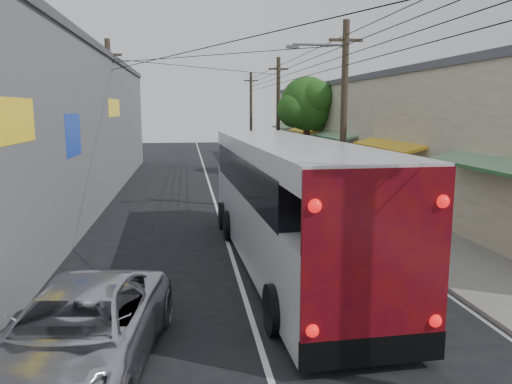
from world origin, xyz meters
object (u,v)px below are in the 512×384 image
at_px(parked_car_far, 261,162).
at_px(pedestrian_far, 426,205).
at_px(pedestrian_near, 377,206).
at_px(jeepney, 79,333).
at_px(coach_bus, 286,201).
at_px(parked_car_mid, 275,166).
at_px(parked_suv, 288,181).

distance_m(parked_car_far, pedestrian_far, 17.25).
bearing_deg(pedestrian_far, pedestrian_near, 50.85).
relative_size(parked_car_far, pedestrian_near, 2.53).
bearing_deg(jeepney, coach_bus, 57.35).
height_order(jeepney, parked_car_mid, jeepney).
bearing_deg(parked_car_far, parked_suv, -83.04).
bearing_deg(parked_car_far, pedestrian_near, -78.55).
height_order(coach_bus, parked_car_mid, coach_bus).
xyz_separation_m(coach_bus, jeepney, (-4.64, -5.50, -1.12)).
bearing_deg(jeepney, pedestrian_far, 47.93).
distance_m(parked_suv, pedestrian_near, 8.58).
bearing_deg(jeepney, pedestrian_near, 52.30).
relative_size(coach_bus, jeepney, 2.37).
bearing_deg(pedestrian_near, parked_car_mid, -71.10).
bearing_deg(pedestrian_near, pedestrian_far, -147.15).
xyz_separation_m(coach_bus, pedestrian_far, (6.13, 3.67, -0.99)).
bearing_deg(pedestrian_near, parked_car_far, -68.72).
xyz_separation_m(parked_suv, parked_car_mid, (0.69, 7.63, -0.06)).
distance_m(coach_bus, parked_car_far, 20.66).
distance_m(jeepney, parked_car_mid, 25.79).
bearing_deg(coach_bus, parked_car_far, 81.25).
xyz_separation_m(jeepney, parked_car_mid, (7.77, 24.59, -0.07)).
relative_size(jeepney, parked_car_far, 1.15).
xyz_separation_m(parked_car_mid, pedestrian_far, (3.00, -15.41, 0.20)).
height_order(parked_suv, parked_car_mid, parked_suv).
height_order(jeepney, pedestrian_near, pedestrian_near).
bearing_deg(parked_suv, pedestrian_far, -63.22).
height_order(parked_suv, parked_car_far, parked_car_far).
bearing_deg(parked_car_far, jeepney, -98.78).
bearing_deg(parked_car_far, coach_bus, -90.26).
height_order(parked_car_far, pedestrian_far, pedestrian_far).
distance_m(jeepney, parked_suv, 18.38).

